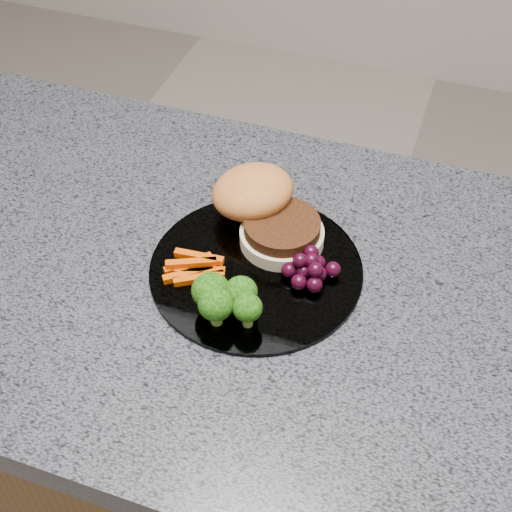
# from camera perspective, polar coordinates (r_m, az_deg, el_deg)

# --- Properties ---
(island_cabinet) EXTENTS (1.20, 0.60, 0.86)m
(island_cabinet) POSITION_cam_1_polar(r_m,az_deg,el_deg) (1.24, 2.20, -17.19)
(island_cabinet) COLOR #52381C
(island_cabinet) RESTS_ON ground
(countertop) EXTENTS (1.20, 0.60, 0.04)m
(countertop) POSITION_cam_1_polar(r_m,az_deg,el_deg) (0.86, 3.03, -3.68)
(countertop) COLOR #54555F
(countertop) RESTS_ON island_cabinet
(plate) EXTENTS (0.26, 0.26, 0.01)m
(plate) POSITION_cam_1_polar(r_m,az_deg,el_deg) (0.87, 0.00, -1.05)
(plate) COLOR white
(plate) RESTS_ON countertop
(burger) EXTENTS (0.19, 0.17, 0.06)m
(burger) POSITION_cam_1_polar(r_m,az_deg,el_deg) (0.90, 0.54, 3.81)
(burger) COLOR beige
(burger) RESTS_ON plate
(carrot_sticks) EXTENTS (0.07, 0.06, 0.02)m
(carrot_sticks) POSITION_cam_1_polar(r_m,az_deg,el_deg) (0.86, -4.94, -0.90)
(carrot_sticks) COLOR #CA4303
(carrot_sticks) RESTS_ON plate
(broccoli) EXTENTS (0.09, 0.07, 0.05)m
(broccoli) POSITION_cam_1_polar(r_m,az_deg,el_deg) (0.79, -2.51, -3.36)
(broccoli) COLOR olive
(broccoli) RESTS_ON plate
(grape_bunch) EXTENTS (0.07, 0.06, 0.03)m
(grape_bunch) POSITION_cam_1_polar(r_m,az_deg,el_deg) (0.85, 4.21, -0.89)
(grape_bunch) COLOR black
(grape_bunch) RESTS_ON plate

